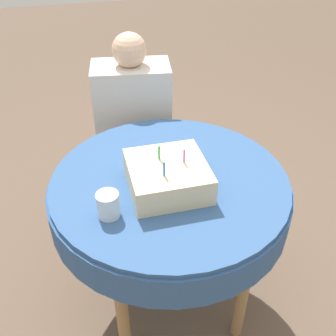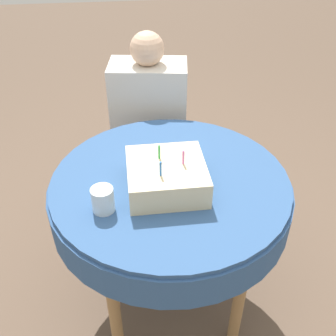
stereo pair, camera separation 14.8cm
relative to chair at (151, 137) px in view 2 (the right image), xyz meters
The scene contains 6 objects.
ground_plane 0.90m from the chair, 88.88° to the right, with size 12.00×12.00×0.00m, color brown.
dining_table 0.79m from the chair, 88.88° to the right, with size 0.96×0.96×0.77m.
chair is the anchor object (origin of this frame).
person 0.21m from the chair, 98.39° to the right, with size 0.43×0.37×1.13m.
birthday_cake 0.88m from the chair, 90.41° to the right, with size 0.29×0.29×0.16m.
drinking_glass 1.00m from the chair, 104.82° to the right, with size 0.08×0.08×0.09m.
Camera 2 is at (-0.16, -1.20, 1.72)m, focal length 42.00 mm.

